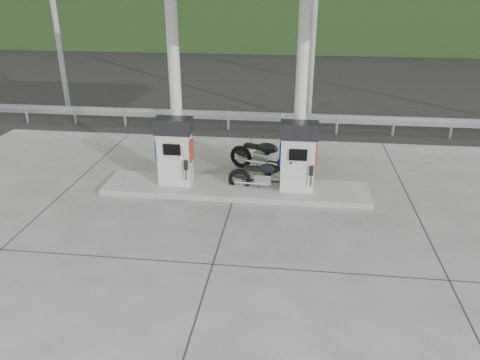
# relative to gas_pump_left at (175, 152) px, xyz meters

# --- Properties ---
(ground) EXTENTS (160.00, 160.00, 0.00)m
(ground) POSITION_rel_gas_pump_left_xyz_m (1.60, -2.50, -1.07)
(ground) COLOR black
(ground) RESTS_ON ground
(forecourt_apron) EXTENTS (18.00, 14.00, 0.02)m
(forecourt_apron) POSITION_rel_gas_pump_left_xyz_m (1.60, -2.50, -1.06)
(forecourt_apron) COLOR slate
(forecourt_apron) RESTS_ON ground
(pump_island) EXTENTS (7.00, 1.40, 0.15)m
(pump_island) POSITION_rel_gas_pump_left_xyz_m (1.60, 0.00, -0.98)
(pump_island) COLOR gray
(pump_island) RESTS_ON forecourt_apron
(gas_pump_left) EXTENTS (0.95, 0.55, 1.80)m
(gas_pump_left) POSITION_rel_gas_pump_left_xyz_m (0.00, 0.00, 0.00)
(gas_pump_left) COLOR silver
(gas_pump_left) RESTS_ON pump_island
(gas_pump_right) EXTENTS (0.95, 0.55, 1.80)m
(gas_pump_right) POSITION_rel_gas_pump_left_xyz_m (3.20, 0.00, 0.00)
(gas_pump_right) COLOR silver
(gas_pump_right) RESTS_ON pump_island
(canopy_column_left) EXTENTS (0.30, 0.30, 5.00)m
(canopy_column_left) POSITION_rel_gas_pump_left_xyz_m (0.00, 0.40, 1.60)
(canopy_column_left) COLOR white
(canopy_column_left) RESTS_ON pump_island
(canopy_column_right) EXTENTS (0.30, 0.30, 5.00)m
(canopy_column_right) POSITION_rel_gas_pump_left_xyz_m (3.20, 0.40, 1.60)
(canopy_column_right) COLOR white
(canopy_column_right) RESTS_ON pump_island
(guardrail) EXTENTS (26.00, 0.16, 1.42)m
(guardrail) POSITION_rel_gas_pump_left_xyz_m (1.60, 5.50, -0.36)
(guardrail) COLOR #A3A6AB
(guardrail) RESTS_ON ground
(road) EXTENTS (60.00, 7.00, 0.01)m
(road) POSITION_rel_gas_pump_left_xyz_m (1.60, 9.00, -1.07)
(road) COLOR black
(road) RESTS_ON ground
(utility_pole_a) EXTENTS (0.22, 0.22, 8.00)m
(utility_pole_a) POSITION_rel_gas_pump_left_xyz_m (-6.40, 7.00, 2.93)
(utility_pole_a) COLOR gray
(utility_pole_a) RESTS_ON ground
(utility_pole_b) EXTENTS (0.22, 0.22, 8.00)m
(utility_pole_b) POSITION_rel_gas_pump_left_xyz_m (3.60, 7.00, 2.93)
(utility_pole_b) COLOR gray
(utility_pole_b) RESTS_ON ground
(tree_band) EXTENTS (80.00, 6.00, 6.00)m
(tree_band) POSITION_rel_gas_pump_left_xyz_m (1.60, 27.50, 1.93)
(tree_band) COLOR black
(tree_band) RESTS_ON ground
(forested_hills) EXTENTS (100.00, 40.00, 140.00)m
(forested_hills) POSITION_rel_gas_pump_left_xyz_m (1.60, 57.50, -1.07)
(forested_hills) COLOR black
(forested_hills) RESTS_ON ground
(motorcycle_left) EXTENTS (2.16, 1.32, 0.98)m
(motorcycle_left) POSITION_rel_gas_pump_left_xyz_m (2.25, 1.46, -0.56)
(motorcycle_left) COLOR black
(motorcycle_left) RESTS_ON forecourt_apron
(motorcycle_right) EXTENTS (1.87, 0.70, 0.87)m
(motorcycle_right) POSITION_rel_gas_pump_left_xyz_m (2.37, 0.04, -0.61)
(motorcycle_right) COLOR black
(motorcycle_right) RESTS_ON forecourt_apron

